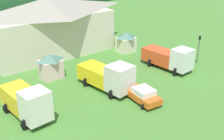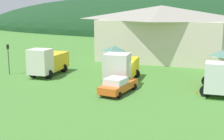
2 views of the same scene
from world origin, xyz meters
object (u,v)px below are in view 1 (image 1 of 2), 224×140
at_px(play_shed_pink, 51,66).
at_px(flatbed_truck_yellow, 108,76).
at_px(play_shed_cream, 126,42).
at_px(traffic_light_east, 199,47).
at_px(depot_building, 48,25).
at_px(service_pickup_orange, 141,94).
at_px(heavy_rig_white, 169,58).
at_px(heavy_rig_striped, 27,101).
at_px(traffic_cone_near_pickup, 167,76).

height_order(play_shed_pink, flatbed_truck_yellow, flatbed_truck_yellow).
bearing_deg(play_shed_cream, traffic_light_east, -65.96).
xyz_separation_m(depot_building, flatbed_truck_yellow, (-0.88, -16.08, -2.65)).
bearing_deg(play_shed_cream, play_shed_pink, -173.58).
bearing_deg(play_shed_cream, service_pickup_orange, -125.64).
relative_size(depot_building, heavy_rig_white, 2.75).
bearing_deg(depot_building, heavy_rig_striped, -124.10).
height_order(depot_building, play_shed_pink, depot_building).
xyz_separation_m(play_shed_pink, traffic_cone_near_pickup, (12.07, -8.93, -1.65)).
bearing_deg(play_shed_pink, traffic_light_east, -24.94).
relative_size(play_shed_cream, heavy_rig_white, 0.42).
bearing_deg(depot_building, play_shed_cream, -36.42).
bearing_deg(depot_building, flatbed_truck_yellow, -93.13).
bearing_deg(play_shed_cream, traffic_cone_near_pickup, -101.38).
distance_m(traffic_light_east, traffic_cone_near_pickup, 7.19).
bearing_deg(traffic_light_east, traffic_cone_near_pickup, -178.43).
bearing_deg(play_shed_pink, traffic_cone_near_pickup, -36.50).
height_order(service_pickup_orange, traffic_light_east, traffic_light_east).
xyz_separation_m(play_shed_pink, flatbed_truck_yellow, (3.57, -7.30, 0.12)).
bearing_deg(heavy_rig_striped, flatbed_truck_yellow, 84.85).
bearing_deg(heavy_rig_striped, depot_building, 142.40).
xyz_separation_m(heavy_rig_striped, flatbed_truck_yellow, (9.81, -0.28, -0.01)).
distance_m(heavy_rig_striped, flatbed_truck_yellow, 9.82).
distance_m(flatbed_truck_yellow, traffic_light_east, 15.31).
bearing_deg(depot_building, heavy_rig_white, -59.78).
height_order(heavy_rig_white, traffic_cone_near_pickup, heavy_rig_white).
relative_size(play_shed_cream, heavy_rig_striped, 0.46).
height_order(heavy_rig_striped, service_pickup_orange, heavy_rig_striped).
relative_size(heavy_rig_striped, flatbed_truck_yellow, 0.88).
distance_m(heavy_rig_white, traffic_light_east, 5.03).
relative_size(depot_building, service_pickup_orange, 3.71).
distance_m(depot_building, traffic_light_east, 22.72).
bearing_deg(traffic_cone_near_pickup, flatbed_truck_yellow, 169.15).
bearing_deg(heavy_rig_white, depot_building, -153.10).
xyz_separation_m(flatbed_truck_yellow, service_pickup_orange, (1.18, -4.26, -0.94)).
bearing_deg(heavy_rig_striped, play_shed_cream, 109.36).
bearing_deg(traffic_cone_near_pickup, heavy_rig_striped, 174.04).
distance_m(depot_building, heavy_rig_striped, 19.25).
height_order(depot_building, traffic_light_east, depot_building).
bearing_deg(heavy_rig_white, traffic_cone_near_pickup, -58.16).
xyz_separation_m(heavy_rig_striped, service_pickup_orange, (10.99, -4.54, -0.94)).
bearing_deg(depot_building, traffic_light_east, -50.69).
height_order(play_shed_cream, traffic_light_east, traffic_light_east).
height_order(heavy_rig_striped, flatbed_truck_yellow, flatbed_truck_yellow).
relative_size(traffic_light_east, traffic_cone_near_pickup, 7.12).
relative_size(heavy_rig_striped, traffic_cone_near_pickup, 11.62).
distance_m(heavy_rig_striped, traffic_light_east, 25.11).
height_order(depot_building, flatbed_truck_yellow, depot_building).
bearing_deg(flatbed_truck_yellow, heavy_rig_striped, -97.56).
bearing_deg(traffic_light_east, service_pickup_orange, -168.65).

